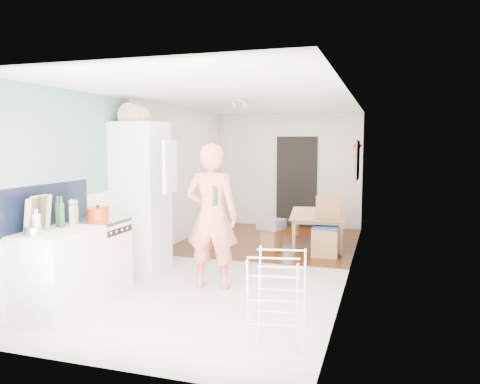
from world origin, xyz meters
The scene contains 32 objects.
room_shell centered at (0.00, 0.00, 1.25)m, with size 3.20×7.00×2.50m, color white, non-canonical shape.
floor centered at (0.00, 0.00, 0.00)m, with size 3.20×7.00×0.01m, color beige.
wood_floor_overlay centered at (0.00, 1.85, 0.01)m, with size 3.20×3.30×0.01m, color #522B11.
sage_wall_panel centered at (-1.59, -2.00, 1.85)m, with size 0.02×3.00×1.30m, color slate.
tile_splashback centered at (-1.59, -2.55, 1.15)m, with size 0.02×1.90×0.50m, color black.
doorway_recess centered at (0.20, 3.48, 1.00)m, with size 0.90×0.04×2.00m, color black.
base_cabinet centered at (-1.30, -2.55, 0.43)m, with size 0.60×0.90×0.86m, color silver.
worktop centered at (-1.30, -2.55, 0.89)m, with size 0.62×0.92×0.06m, color beige.
range_cooker centered at (-1.30, -1.80, 0.44)m, with size 0.60×0.60×0.88m, color silver.
cooker_top centered at (-1.30, -1.80, 0.90)m, with size 0.60×0.60×0.04m, color silver.
fridge_housing centered at (-1.27, -0.78, 1.07)m, with size 0.66×0.66×2.15m, color silver.
fridge_door centered at (-0.66, -1.08, 1.55)m, with size 0.56×0.04×0.70m, color silver.
fridge_interior centered at (-0.96, -0.78, 1.55)m, with size 0.02×0.52×0.66m, color white.
pinboard centered at (1.58, 1.90, 1.55)m, with size 0.03×0.90×0.70m, color tan.
pinboard_frame centered at (1.57, 1.90, 1.55)m, with size 0.01×0.94×0.74m, color #A06441.
wall_sconce centered at (1.54, 2.55, 1.75)m, with size 0.18×0.18×0.16m, color maroon.
person centered at (-0.04, -1.18, 1.10)m, with size 0.80×0.53×2.20m, color #F47663.
dining_table centered at (0.94, 1.72, 0.25)m, with size 1.43×0.80×0.50m, color #A06441.
dining_chair centered at (1.17, 0.92, 0.49)m, with size 0.41×0.41×0.99m, color #A06441, non-canonical shape.
stool centered at (0.21, 1.09, 0.19)m, with size 0.29×0.29×0.37m, color #A06441, non-canonical shape.
grey_drape centered at (0.21, 1.08, 0.46)m, with size 0.39×0.39×0.17m, color gray.
drying_rack centered at (1.16, -2.68, 0.45)m, with size 0.46×0.41×0.89m, color silver, non-canonical shape.
bread_bin centered at (-1.32, -0.84, 2.24)m, with size 0.34×0.33×0.18m, color tan, non-canonical shape.
red_casserole centered at (-1.28, -1.81, 1.00)m, with size 0.27×0.27×0.16m, color red.
steel_pan centered at (-1.35, -2.84, 0.96)m, with size 0.18×0.18×0.09m, color silver.
held_bottle centered at (0.07, -1.35, 1.21)m, with size 0.05×0.05×0.24m, color #1B411C.
bottle_a centered at (-1.44, -2.34, 1.06)m, with size 0.07×0.07×0.28m, color #1B411C.
bottle_b centered at (-1.37, -2.37, 1.06)m, with size 0.06×0.06×0.28m, color #1B411C.
bottle_c centered at (-1.38, -2.76, 1.02)m, with size 0.09×0.09×0.21m, color beige.
pepper_mill_front centered at (-1.34, -2.24, 1.04)m, with size 0.06×0.06×0.24m, color tan.
pepper_mill_back centered at (-1.42, -2.06, 1.03)m, with size 0.06×0.06×0.22m, color tan.
chopping_boards centered at (-1.45, -2.66, 1.12)m, with size 0.04×0.29×0.39m, color tan, non-canonical shape.
Camera 1 is at (2.06, -6.70, 1.86)m, focal length 35.00 mm.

